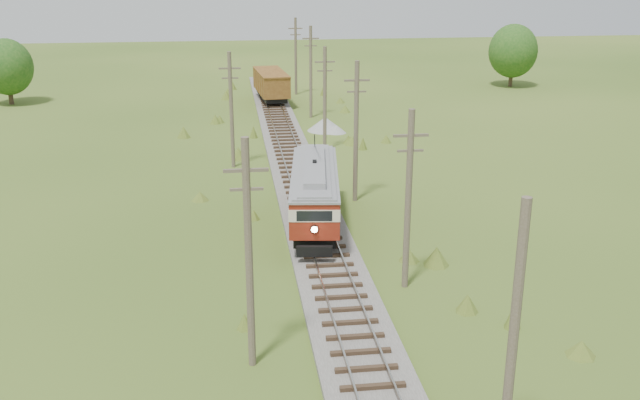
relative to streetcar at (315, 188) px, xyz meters
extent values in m
cube|color=#605B54|center=(0.00, 7.60, -2.32)|extent=(3.60, 96.00, 0.25)
cube|color=#726659|center=(-0.72, 7.60, -1.96)|extent=(0.08, 96.00, 0.17)
cube|color=#726659|center=(0.72, 7.60, -1.96)|extent=(0.08, 96.00, 0.17)
cube|color=#2D2116|center=(0.00, 7.60, -2.11)|extent=(2.40, 96.00, 0.16)
cube|color=black|center=(0.00, 0.00, -1.47)|extent=(3.42, 10.31, 0.41)
cube|color=maroon|center=(0.00, 0.00, -0.55)|extent=(3.92, 11.23, 1.01)
cube|color=beige|center=(0.00, 0.00, 0.27)|extent=(3.95, 11.29, 0.64)
cube|color=black|center=(0.00, 0.00, 0.27)|extent=(3.91, 10.80, 0.50)
cube|color=maroon|center=(0.00, 0.00, 0.73)|extent=(3.92, 11.23, 0.27)
cube|color=gray|center=(0.00, 0.00, 1.03)|extent=(3.98, 11.34, 0.35)
cube|color=gray|center=(0.00, 0.00, 1.34)|extent=(2.17, 8.32, 0.37)
sphere|color=#FFF2BF|center=(-0.70, -5.53, -0.42)|extent=(0.33, 0.33, 0.33)
cylinder|color=black|center=(0.21, 1.64, 2.38)|extent=(0.59, 4.24, 1.77)
cylinder|color=black|center=(-1.20, -4.04, -1.52)|extent=(0.20, 0.74, 0.73)
cylinder|color=black|center=(0.16, -4.21, -1.52)|extent=(0.20, 0.74, 0.73)
cylinder|color=black|center=(-0.16, 4.21, -1.52)|extent=(0.20, 0.74, 0.73)
cylinder|color=black|center=(1.20, 4.04, -1.52)|extent=(0.20, 0.74, 0.73)
cube|color=black|center=(0.00, 38.50, -1.51)|extent=(2.90, 7.90, 0.54)
cube|color=brown|center=(0.00, 38.50, -0.16)|extent=(3.53, 8.81, 2.15)
cube|color=brown|center=(0.00, 38.50, 0.97)|extent=(3.60, 8.99, 0.13)
cylinder|color=black|center=(-0.58, 35.86, -1.45)|extent=(0.20, 0.87, 0.86)
cylinder|color=black|center=(1.03, 36.00, -1.45)|extent=(0.20, 0.87, 0.86)
cylinder|color=black|center=(-1.03, 41.00, -1.45)|extent=(0.20, 0.87, 0.86)
cylinder|color=black|center=(0.58, 41.14, -1.45)|extent=(0.20, 0.87, 0.86)
cone|color=gray|center=(4.03, 24.70, -1.82)|extent=(3.32, 3.32, 1.24)
cone|color=gray|center=(4.86, 23.66, -2.08)|extent=(1.87, 1.87, 0.73)
cylinder|color=brown|center=(3.10, -21.40, 1.96)|extent=(0.30, 0.30, 8.80)
cylinder|color=brown|center=(3.30, -8.40, 1.86)|extent=(0.30, 0.30, 8.60)
cube|color=brown|center=(3.30, -8.40, 4.96)|extent=(1.60, 0.12, 0.12)
cube|color=brown|center=(3.30, -8.40, 4.26)|extent=(1.20, 0.10, 0.10)
cylinder|color=brown|center=(3.20, 4.60, 2.06)|extent=(0.30, 0.30, 9.00)
cube|color=brown|center=(3.20, 4.60, 5.36)|extent=(1.60, 0.12, 0.12)
cube|color=brown|center=(3.20, 4.60, 4.66)|extent=(1.20, 0.10, 0.10)
cylinder|color=brown|center=(3.00, 17.60, 1.76)|extent=(0.30, 0.30, 8.40)
cube|color=brown|center=(3.00, 17.60, 4.76)|extent=(1.60, 0.12, 0.12)
cube|color=brown|center=(3.00, 17.60, 4.06)|extent=(1.20, 0.10, 0.10)
cylinder|color=brown|center=(3.40, 30.60, 2.01)|extent=(0.30, 0.30, 8.90)
cube|color=brown|center=(3.40, 30.60, 5.26)|extent=(1.60, 0.12, 0.12)
cube|color=brown|center=(3.40, 30.60, 4.56)|extent=(1.20, 0.10, 0.10)
cylinder|color=brown|center=(3.20, 43.60, 1.91)|extent=(0.30, 0.30, 8.70)
cube|color=brown|center=(3.20, 43.60, 5.06)|extent=(1.60, 0.12, 0.12)
cube|color=brown|center=(3.20, 43.60, 4.36)|extent=(1.20, 0.10, 0.10)
cylinder|color=brown|center=(-4.20, -14.40, 2.06)|extent=(0.30, 0.30, 9.00)
cube|color=brown|center=(-4.20, -14.40, 5.36)|extent=(1.60, 0.12, 0.12)
cube|color=brown|center=(-4.20, -14.40, 4.66)|extent=(1.20, 0.10, 0.10)
cylinder|color=brown|center=(-4.50, 13.60, 1.86)|extent=(0.30, 0.30, 8.60)
cube|color=brown|center=(-4.50, 13.60, 4.96)|extent=(1.60, 0.12, 0.12)
cube|color=brown|center=(-4.50, 13.60, 4.26)|extent=(1.20, 0.10, 0.10)
cylinder|color=#38281C|center=(-28.00, 41.60, -1.27)|extent=(0.50, 0.50, 2.34)
ellipsoid|color=#1B4C16|center=(-28.00, 41.60, 1.59)|extent=(5.46, 5.46, 6.01)
cylinder|color=#38281C|center=(30.00, 45.60, -1.18)|extent=(0.50, 0.50, 2.52)
ellipsoid|color=#1B4C16|center=(30.00, 45.60, 1.90)|extent=(5.88, 5.88, 6.47)
camera|label=1|loc=(-4.73, -38.58, 12.36)|focal=40.00mm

